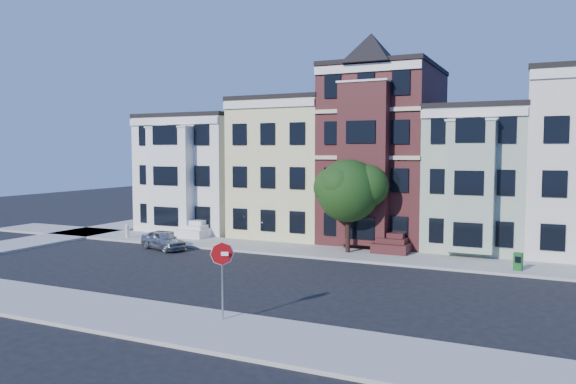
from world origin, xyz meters
The scene contains 12 objects.
ground centered at (0.00, 0.00, 0.00)m, with size 120.00×120.00×0.00m, color black.
far_sidewalk centered at (0.00, 8.00, 0.07)m, with size 60.00×4.00×0.15m, color #9E9B93.
near_sidewalk centered at (0.00, -8.00, 0.07)m, with size 60.00×4.00×0.15m, color #9E9B93.
house_white centered at (-15.00, 14.50, 4.50)m, with size 8.00×9.00×9.00m, color white.
house_yellow centered at (-7.00, 14.50, 5.00)m, with size 7.00×9.00×10.00m, color beige.
house_brown centered at (0.00, 14.50, 6.00)m, with size 7.00×9.00×12.00m, color #401818.
house_green centered at (6.50, 14.50, 4.50)m, with size 6.00×9.00×9.00m, color #9DAE95.
street_tree centered at (-0.53, 8.24, 3.71)m, with size 6.13×6.13×7.13m, color #234A17, non-canonical shape.
parked_car centered at (-12.00, 4.78, 0.63)m, with size 1.48×3.67×1.25m, color #9DA1A6.
newspaper_box centered at (9.34, 6.98, 0.62)m, with size 0.42×0.37×0.93m, color #17561E.
fire_hydrant centered at (-17.00, 7.01, 0.54)m, with size 0.28×0.28×0.78m, color beige.
stop_sign centered at (-0.10, -7.01, 1.80)m, with size 0.90×0.13×3.29m, color #B20C0F, non-canonical shape.
Camera 1 is at (10.88, -24.47, 6.38)m, focal length 35.00 mm.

